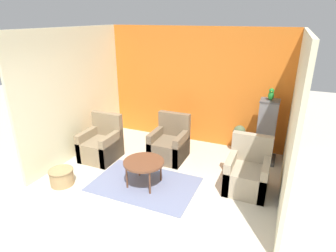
% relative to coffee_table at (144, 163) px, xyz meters
% --- Properties ---
extents(ground_plane, '(20.00, 20.00, 0.00)m').
position_rel_coffee_table_xyz_m(ground_plane, '(0.19, -0.94, -0.45)').
color(ground_plane, beige).
rests_on(ground_plane, ground).
extents(wall_back_accent, '(4.44, 0.06, 2.75)m').
position_rel_coffee_table_xyz_m(wall_back_accent, '(0.19, 2.34, 0.93)').
color(wall_back_accent, orange).
rests_on(wall_back_accent, ground_plane).
extents(wall_left, '(0.06, 3.24, 2.75)m').
position_rel_coffee_table_xyz_m(wall_left, '(-2.00, 0.68, 0.93)').
color(wall_left, beige).
rests_on(wall_left, ground_plane).
extents(wall_right, '(0.06, 3.24, 2.75)m').
position_rel_coffee_table_xyz_m(wall_right, '(2.38, 0.68, 0.93)').
color(wall_right, beige).
rests_on(wall_right, ground_plane).
extents(area_rug, '(1.93, 1.27, 0.01)m').
position_rel_coffee_table_xyz_m(area_rug, '(0.00, -0.00, -0.44)').
color(area_rug, slate).
rests_on(area_rug, ground_plane).
extents(coffee_table, '(0.75, 0.75, 0.49)m').
position_rel_coffee_table_xyz_m(coffee_table, '(0.00, 0.00, 0.00)').
color(coffee_table, brown).
rests_on(coffee_table, ground_plane).
extents(armchair_left, '(0.72, 0.77, 0.97)m').
position_rel_coffee_table_xyz_m(armchair_left, '(-1.36, 0.58, -0.14)').
color(armchair_left, '#8E7A5B').
rests_on(armchair_left, ground_plane).
extents(armchair_right, '(0.72, 0.77, 0.97)m').
position_rel_coffee_table_xyz_m(armchair_right, '(1.77, 0.61, -0.14)').
color(armchair_right, tan).
rests_on(armchair_right, ground_plane).
extents(armchair_middle, '(0.72, 0.77, 0.97)m').
position_rel_coffee_table_xyz_m(armchair_middle, '(0.02, 1.17, -0.14)').
color(armchair_middle, '#7A664C').
rests_on(armchair_middle, ground_plane).
extents(birdcage, '(0.53, 0.53, 1.37)m').
position_rel_coffee_table_xyz_m(birdcage, '(1.94, 1.89, 0.21)').
color(birdcage, '#555559').
rests_on(birdcage, ground_plane).
extents(parrot, '(0.12, 0.21, 0.25)m').
position_rel_coffee_table_xyz_m(parrot, '(1.94, 1.89, 1.03)').
color(parrot, '#1E842D').
rests_on(parrot, birdcage).
extents(potted_plant, '(0.29, 0.26, 0.66)m').
position_rel_coffee_table_xyz_m(potted_plant, '(1.36, 2.04, -0.04)').
color(potted_plant, '#66605B').
rests_on(potted_plant, ground_plane).
extents(wicker_basket, '(0.45, 0.45, 0.30)m').
position_rel_coffee_table_xyz_m(wicker_basket, '(-1.43, -0.60, -0.29)').
color(wicker_basket, tan).
rests_on(wicker_basket, ground_plane).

